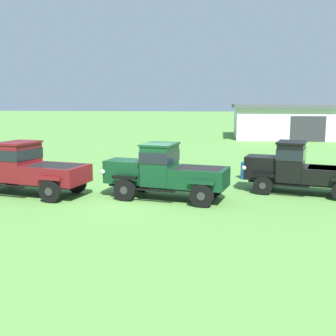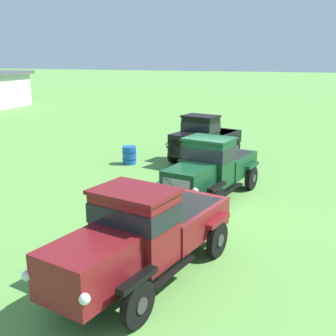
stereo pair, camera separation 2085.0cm
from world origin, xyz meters
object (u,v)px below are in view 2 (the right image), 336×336
Objects in this scene: vintage_truck_midrow_center at (204,138)px; vintage_truck_second_in_line at (211,168)px; vintage_truck_foreground_near at (143,233)px; oil_drum_beside_row at (129,155)px.

vintage_truck_second_in_line is at bearing -162.97° from vintage_truck_midrow_center.
oil_drum_beside_row is at bearing 25.95° from vintage_truck_foreground_near.
vintage_truck_second_in_line reaches higher than vintage_truck_foreground_near.
oil_drum_beside_row is at bearing 53.29° from vintage_truck_second_in_line.
vintage_truck_midrow_center is (11.48, 1.55, -0.05)m from vintage_truck_foreground_near.
vintage_truck_midrow_center is at bearing -57.59° from oil_drum_beside_row.
vintage_truck_second_in_line is 5.99m from oil_drum_beside_row.
vintage_truck_second_in_line is (5.97, -0.14, -0.00)m from vintage_truck_foreground_near.
vintage_truck_foreground_near is 11.59m from vintage_truck_midrow_center.
oil_drum_beside_row is (3.56, 4.77, -0.71)m from vintage_truck_second_in_line.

